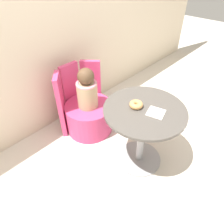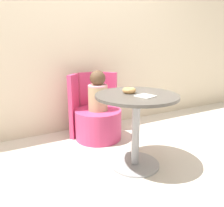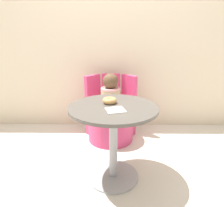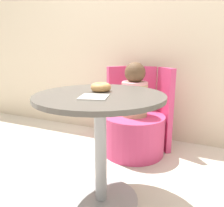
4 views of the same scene
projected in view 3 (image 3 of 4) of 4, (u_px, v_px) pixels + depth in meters
ground_plane at (108, 173)px, 1.85m from camera, size 12.00×12.00×0.00m
back_wall at (110, 37)px, 2.55m from camera, size 6.00×0.06×2.40m
round_table at (113, 127)px, 1.65m from camera, size 0.72×0.72×0.67m
tub_chair at (111, 126)px, 2.43m from camera, size 0.54×0.54×0.35m
booth_backrest at (111, 104)px, 2.59m from camera, size 0.64×0.24×0.76m
child_figure at (111, 95)px, 2.31m from camera, size 0.23×0.23×0.46m
donut at (110, 101)px, 1.66m from camera, size 0.12×0.12×0.05m
paper_napkin at (115, 110)px, 1.50m from camera, size 0.17×0.17×0.01m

